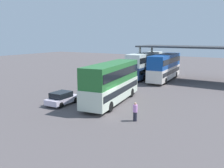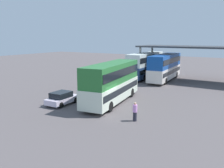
% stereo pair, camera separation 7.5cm
% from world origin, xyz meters
% --- Properties ---
extents(ground_plane, '(140.00, 140.00, 0.00)m').
position_xyz_m(ground_plane, '(0.00, 0.00, 0.00)').
color(ground_plane, '#544D4F').
extents(double_decker_main, '(3.77, 10.32, 4.21)m').
position_xyz_m(double_decker_main, '(-1.01, 2.75, 2.31)').
color(double_decker_main, silver).
rests_on(double_decker_main, ground_plane).
extents(parked_hatchback, '(1.77, 3.64, 1.35)m').
position_xyz_m(parked_hatchback, '(-5.04, -0.61, 0.67)').
color(parked_hatchback, silver).
rests_on(parked_hatchback, ground_plane).
extents(double_decker_near_canopy, '(2.87, 11.43, 4.23)m').
position_xyz_m(double_decker_near_canopy, '(-4.35, 19.73, 2.32)').
color(double_decker_near_canopy, navy).
rests_on(double_decker_near_canopy, ground_plane).
extents(double_decker_mid_row, '(2.96, 11.17, 4.17)m').
position_xyz_m(double_decker_mid_row, '(-0.50, 18.63, 2.29)').
color(double_decker_mid_row, white).
rests_on(double_decker_mid_row, ground_plane).
extents(depot_canopy, '(19.98, 6.82, 5.50)m').
position_xyz_m(depot_canopy, '(4.65, 20.49, 5.15)').
color(depot_canopy, '#33353A').
rests_on(depot_canopy, ground_plane).
extents(pedestrian_waiting, '(0.38, 0.38, 1.61)m').
position_xyz_m(pedestrian_waiting, '(3.59, -1.30, 0.80)').
color(pedestrian_waiting, '#262633').
rests_on(pedestrian_waiting, ground_plane).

